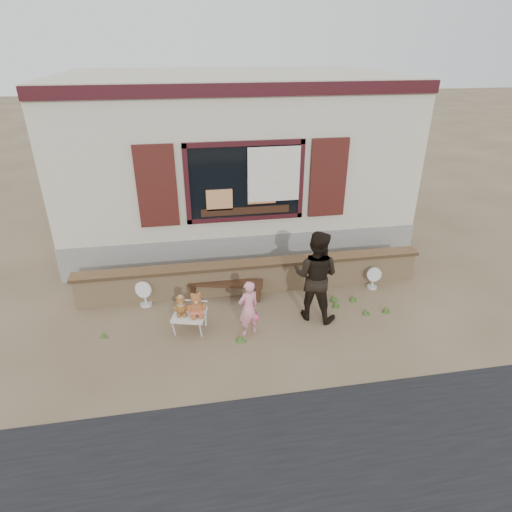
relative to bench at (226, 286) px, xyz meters
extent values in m
plane|color=brown|center=(0.58, -0.80, -0.28)|extent=(80.00, 80.00, 0.00)
cube|color=#BDB698|center=(0.58, 3.70, 2.12)|extent=(8.00, 5.00, 3.20)
cube|color=gray|center=(0.58, 3.70, 0.12)|extent=(8.04, 5.04, 0.80)
cube|color=black|center=(0.58, 1.17, 1.77)|extent=(2.30, 0.04, 1.50)
cube|color=#360F14|center=(0.58, 1.15, 2.57)|extent=(2.50, 0.08, 0.10)
cube|color=#360F14|center=(0.58, 1.15, 0.97)|extent=(2.50, 0.08, 0.10)
cube|color=#360F14|center=(-0.62, 1.15, 1.77)|extent=(0.10, 0.08, 1.70)
cube|color=#360F14|center=(1.78, 1.15, 1.77)|extent=(0.10, 0.08, 1.70)
cube|color=#3A1011|center=(-1.22, 1.14, 1.77)|extent=(0.80, 0.07, 1.70)
cube|color=#3A1011|center=(2.38, 1.14, 1.77)|extent=(0.80, 0.07, 1.70)
cube|color=silver|center=(1.18, 1.10, 1.92)|extent=(1.10, 0.02, 1.15)
cube|color=#360F14|center=(0.58, 1.18, 3.57)|extent=(8.00, 0.12, 0.25)
cube|color=black|center=(0.58, 1.14, 1.15)|extent=(1.90, 0.06, 0.16)
cube|color=tan|center=(0.03, 1.14, 1.42)|extent=(0.55, 0.06, 0.45)
cube|color=#E08447|center=(0.93, 1.14, 1.57)|extent=(0.60, 0.06, 0.55)
cube|color=tan|center=(0.58, 0.20, 0.02)|extent=(7.00, 0.30, 0.60)
cube|color=brown|center=(0.58, 0.20, 0.35)|extent=(7.10, 0.36, 0.07)
cube|color=#331E12|center=(0.00, 0.00, 0.07)|extent=(1.51, 0.65, 0.06)
cube|color=#331E12|center=(-0.63, 0.15, -0.12)|extent=(0.15, 0.29, 0.31)
cube|color=#331E12|center=(0.63, -0.15, -0.12)|extent=(0.15, 0.29, 0.31)
cube|color=silver|center=(-0.75, -0.98, 0.05)|extent=(0.68, 0.63, 0.04)
cylinder|color=silver|center=(-1.04, -1.12, -0.12)|extent=(0.03, 0.03, 0.30)
cylinder|color=silver|center=(-0.58, -1.25, -0.12)|extent=(0.03, 0.03, 0.30)
cylinder|color=silver|center=(-0.93, -0.70, -0.12)|extent=(0.03, 0.03, 0.30)
cylinder|color=silver|center=(-0.47, -0.83, -0.12)|extent=(0.03, 0.03, 0.30)
imported|color=pink|center=(0.26, -1.25, 0.26)|extent=(0.45, 0.37, 1.07)
imported|color=black|center=(1.55, -0.92, 0.60)|extent=(1.07, 1.01, 1.75)
cylinder|color=silver|center=(-1.60, 0.00, -0.26)|extent=(0.23, 0.23, 0.04)
cylinder|color=silver|center=(-1.60, 0.00, -0.11)|extent=(0.04, 0.04, 0.29)
cylinder|color=silver|center=(-1.60, 0.00, 0.10)|extent=(0.35, 0.23, 0.34)
cylinder|color=silver|center=(3.08, -0.12, -0.26)|extent=(0.21, 0.21, 0.04)
cylinder|color=silver|center=(3.08, -0.12, -0.13)|extent=(0.03, 0.03, 0.26)
cylinder|color=silver|center=(3.08, -0.12, 0.06)|extent=(0.31, 0.14, 0.30)
cone|color=#3D5A24|center=(2.48, -0.56, -0.20)|extent=(0.13, 0.13, 0.15)
cone|color=#3D5A24|center=(2.96, -1.05, -0.20)|extent=(0.11, 0.11, 0.15)
cone|color=#3D5A24|center=(2.11, -0.48, -0.20)|extent=(0.16, 0.16, 0.15)
cone|color=#3D5A24|center=(-2.28, -0.93, -0.23)|extent=(0.11, 0.11, 0.10)
cone|color=#3D5A24|center=(0.09, -1.44, -0.22)|extent=(0.17, 0.17, 0.12)
cone|color=#3D5A24|center=(2.07, -0.71, -0.20)|extent=(0.12, 0.12, 0.14)
cone|color=#3D5A24|center=(2.56, -1.04, -0.21)|extent=(0.12, 0.12, 0.13)
camera|label=1|loc=(-0.65, -7.39, 4.39)|focal=30.00mm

